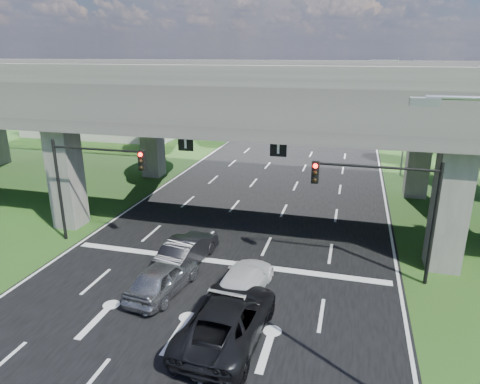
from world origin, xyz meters
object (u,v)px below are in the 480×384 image
at_px(signal_right, 387,198).
at_px(car_silver, 163,278).
at_px(streetlight_beyond, 391,93).
at_px(car_white, 244,280).
at_px(car_dark, 188,250).
at_px(streetlight_far, 403,110).
at_px(car_trailing, 228,319).
at_px(signal_left, 90,174).

relative_size(signal_right, car_silver, 1.36).
height_order(streetlight_beyond, car_white, streetlight_beyond).
bearing_deg(car_dark, car_silver, 96.01).
xyz_separation_m(streetlight_far, car_silver, (-11.90, -24.08, -5.06)).
xyz_separation_m(car_dark, car_white, (3.60, -2.21, -0.07)).
xyz_separation_m(car_dark, car_trailing, (3.80, -5.43, 0.09)).
height_order(streetlight_beyond, car_trailing, streetlight_beyond).
distance_m(streetlight_far, car_dark, 24.66).
bearing_deg(streetlight_beyond, car_white, -101.95).
relative_size(signal_left, streetlight_far, 0.60).
distance_m(signal_right, streetlight_beyond, 36.17).
relative_size(signal_left, streetlight_beyond, 0.60).
relative_size(signal_left, car_dark, 1.33).
distance_m(streetlight_beyond, car_dark, 39.20).
xyz_separation_m(signal_right, car_trailing, (-5.82, -6.37, -3.32)).
bearing_deg(signal_left, car_trailing, -32.96).
height_order(streetlight_beyond, car_silver, streetlight_beyond).
height_order(signal_left, streetlight_far, streetlight_far).
height_order(car_silver, car_trailing, car_trailing).
bearing_deg(car_silver, streetlight_far, -109.34).
height_order(signal_right, car_dark, signal_right).
bearing_deg(car_silver, signal_left, -26.79).
bearing_deg(car_silver, streetlight_beyond, -99.58).
relative_size(signal_right, streetlight_beyond, 0.60).
bearing_deg(car_dark, signal_left, -2.88).
relative_size(streetlight_far, streetlight_beyond, 1.00).
bearing_deg(streetlight_far, car_white, -109.67).
bearing_deg(car_silver, car_dark, -83.05).
bearing_deg(car_white, streetlight_beyond, -97.68).
height_order(car_silver, car_white, car_silver).
relative_size(streetlight_beyond, car_silver, 2.26).
bearing_deg(car_white, car_silver, 17.90).
bearing_deg(car_dark, car_trailing, 131.03).
xyz_separation_m(signal_right, car_silver, (-9.62, -4.02, -3.40)).
distance_m(car_dark, car_white, 4.22).
distance_m(car_silver, car_trailing, 4.47).
bearing_deg(car_trailing, car_white, -83.71).
bearing_deg(streetlight_far, car_silver, -116.29).
bearing_deg(signal_left, streetlight_far, 48.22).
relative_size(car_silver, car_white, 0.95).
height_order(car_white, car_trailing, car_trailing).
bearing_deg(signal_right, signal_left, 180.00).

